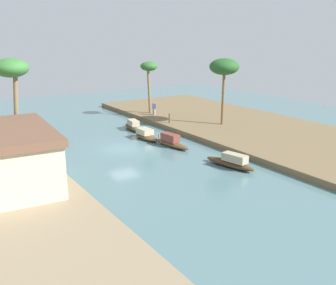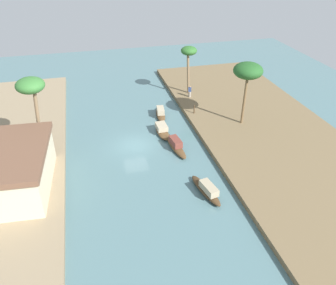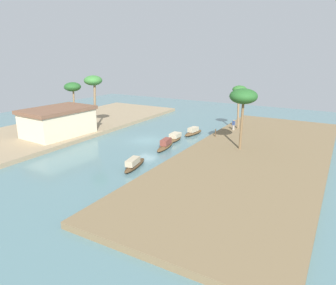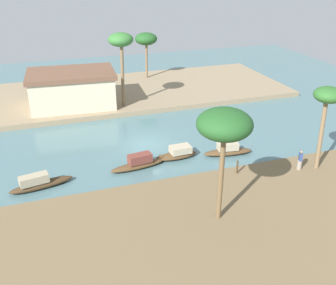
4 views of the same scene
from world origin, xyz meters
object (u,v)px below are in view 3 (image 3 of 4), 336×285
at_px(sampan_downstream_large, 134,164).
at_px(riverside_building, 58,121).
at_px(palm_tree_left_far, 239,92).
at_px(sampan_midstream, 165,145).
at_px(person_on_near_bank, 233,126).
at_px(palm_tree_left_near, 243,97).
at_px(sampan_near_left_bank, 193,132).
at_px(palm_tree_right_short, 73,87).
at_px(mooring_post, 215,133).
at_px(sampan_foreground, 174,138).
at_px(palm_tree_right_tall, 93,82).

bearing_deg(sampan_downstream_large, riverside_building, 63.81).
bearing_deg(palm_tree_left_far, sampan_midstream, 158.10).
bearing_deg(person_on_near_bank, palm_tree_left_near, 133.32).
distance_m(sampan_near_left_bank, palm_tree_right_short, 23.80).
relative_size(sampan_near_left_bank, mooring_post, 4.07).
bearing_deg(palm_tree_left_far, sampan_foreground, 147.87).
height_order(mooring_post, riverside_building, riverside_building).
relative_size(sampan_foreground, palm_tree_left_far, 0.57).
xyz_separation_m(sampan_midstream, palm_tree_right_short, (7.25, 23.07, 5.16)).
relative_size(person_on_near_bank, palm_tree_left_far, 0.24).
distance_m(sampan_near_left_bank, palm_tree_right_tall, 16.05).
distance_m(person_on_near_bank, palm_tree_right_short, 28.67).
relative_size(person_on_near_bank, palm_tree_left_near, 0.22).
height_order(sampan_near_left_bank, mooring_post, mooring_post).
xyz_separation_m(sampan_downstream_large, palm_tree_right_tall, (9.32, 13.70, 6.92)).
distance_m(sampan_downstream_large, palm_tree_right_short, 28.41).
bearing_deg(palm_tree_right_short, sampan_downstream_large, -121.87).
bearing_deg(sampan_midstream, palm_tree_right_short, 65.02).
xyz_separation_m(sampan_foreground, mooring_post, (2.98, -4.69, 0.64)).
relative_size(palm_tree_right_tall, palm_tree_right_short, 1.31).
relative_size(mooring_post, palm_tree_right_short, 0.18).
relative_size(sampan_midstream, palm_tree_left_near, 0.64).
distance_m(palm_tree_left_far, palm_tree_right_tall, 21.20).
bearing_deg(palm_tree_left_far, person_on_near_bank, 174.19).
height_order(sampan_downstream_large, palm_tree_left_near, palm_tree_left_near).
xyz_separation_m(sampan_foreground, palm_tree_right_tall, (-1.72, 12.39, 6.96)).
distance_m(palm_tree_left_near, riverside_building, 24.89).
distance_m(sampan_downstream_large, palm_tree_left_near, 14.46).
bearing_deg(sampan_foreground, mooring_post, -59.87).
xyz_separation_m(sampan_midstream, riverside_building, (-3.30, 15.14, 1.98)).
xyz_separation_m(sampan_foreground, person_on_near_bank, (7.77, -5.61, 0.78)).
relative_size(sampan_near_left_bank, sampan_downstream_large, 0.92).
distance_m(person_on_near_bank, palm_tree_left_far, 5.03).
bearing_deg(mooring_post, palm_tree_left_far, -9.74).
relative_size(sampan_downstream_large, palm_tree_right_short, 0.78).
bearing_deg(sampan_foreground, palm_tree_right_tall, 95.60).
bearing_deg(palm_tree_right_short, palm_tree_right_tall, -118.43).
bearing_deg(riverside_building, palm_tree_right_tall, -18.34).
relative_size(sampan_midstream, palm_tree_left_far, 0.71).
bearing_deg(sampan_midstream, palm_tree_right_tall, 74.52).
distance_m(palm_tree_left_near, palm_tree_right_short, 32.00).
distance_m(palm_tree_left_near, palm_tree_left_far, 10.47).
distance_m(person_on_near_bank, palm_tree_left_near, 10.72).
bearing_deg(person_on_near_bank, sampan_foreground, 74.17).
distance_m(sampan_midstream, palm_tree_right_tall, 14.88).
height_order(sampan_midstream, palm_tree_left_near, palm_tree_left_near).
xyz_separation_m(person_on_near_bank, palm_tree_right_short, (-4.06, 28.03, 4.41)).
height_order(mooring_post, palm_tree_right_short, palm_tree_right_short).
bearing_deg(palm_tree_right_short, palm_tree_left_far, -79.06).
height_order(sampan_near_left_bank, person_on_near_bank, person_on_near_bank).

